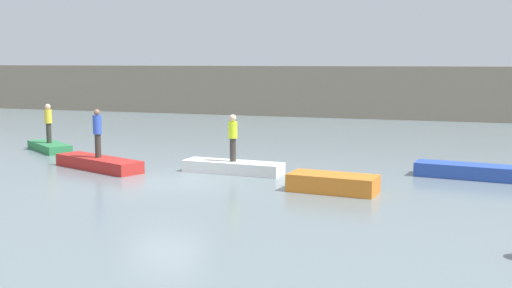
% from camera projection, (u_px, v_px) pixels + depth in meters
% --- Properties ---
extents(ground_plane, '(120.00, 120.00, 0.00)m').
position_uv_depth(ground_plane, '(165.00, 183.00, 20.36)').
color(ground_plane, slate).
extents(embankment_wall, '(80.00, 1.20, 3.60)m').
position_uv_depth(embankment_wall, '(327.00, 92.00, 43.76)').
color(embankment_wall, gray).
rests_on(embankment_wall, ground_plane).
extents(rowboat_green, '(3.07, 2.57, 0.35)m').
position_uv_depth(rowboat_green, '(49.00, 147.00, 27.55)').
color(rowboat_green, '#2D7F47').
rests_on(rowboat_green, ground_plane).
extents(rowboat_red, '(4.09, 2.42, 0.44)m').
position_uv_depth(rowboat_red, '(99.00, 163.00, 22.87)').
color(rowboat_red, red).
rests_on(rowboat_red, ground_plane).
extents(rowboat_white, '(3.68, 1.18, 0.42)m').
position_uv_depth(rowboat_white, '(233.00, 167.00, 22.09)').
color(rowboat_white, white).
rests_on(rowboat_white, ground_plane).
extents(rowboat_orange, '(2.77, 1.40, 0.54)m').
position_uv_depth(rowboat_orange, '(333.00, 183.00, 18.88)').
color(rowboat_orange, orange).
rests_on(rowboat_orange, ground_plane).
extents(rowboat_blue, '(3.80, 1.46, 0.48)m').
position_uv_depth(rowboat_blue, '(471.00, 171.00, 21.09)').
color(rowboat_blue, '#2B4CAD').
rests_on(rowboat_blue, ground_plane).
extents(person_blue_shirt, '(0.32, 0.32, 1.78)m').
position_uv_depth(person_blue_shirt, '(97.00, 131.00, 22.71)').
color(person_blue_shirt, '#38332D').
rests_on(person_blue_shirt, rowboat_red).
extents(person_yellow_shirt, '(0.32, 0.32, 1.73)m').
position_uv_depth(person_yellow_shirt, '(48.00, 121.00, 27.39)').
color(person_yellow_shirt, '#38332D').
rests_on(person_yellow_shirt, rowboat_green).
extents(person_hiviz_shirt, '(0.32, 0.32, 1.68)m').
position_uv_depth(person_hiviz_shirt, '(233.00, 135.00, 21.94)').
color(person_hiviz_shirt, '#38332D').
rests_on(person_hiviz_shirt, rowboat_white).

